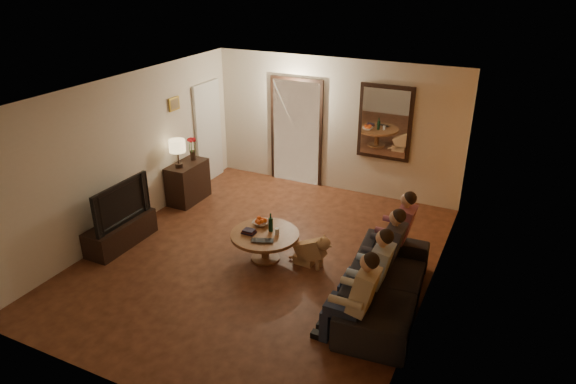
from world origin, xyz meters
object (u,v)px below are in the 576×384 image
at_px(person_b, 373,277).
at_px(person_d, 398,235).
at_px(person_c, 386,254).
at_px(coffee_table, 265,246).
at_px(person_a, 358,303).
at_px(laptop, 262,242).
at_px(bowl, 261,223).
at_px(table_lamp, 178,154).
at_px(sofa, 386,284).
at_px(tv_stand, 121,233).
at_px(tv, 116,202).
at_px(dresser, 188,182).
at_px(dog, 310,249).
at_px(wine_bottle, 271,222).

distance_m(person_b, person_d, 1.20).
bearing_deg(person_c, coffee_table, 178.68).
relative_size(person_a, person_d, 1.00).
relative_size(person_b, laptop, 3.65).
bearing_deg(person_b, person_d, 90.00).
relative_size(person_d, bowl, 4.63).
xyz_separation_m(person_b, person_c, (0.00, 0.60, 0.00)).
relative_size(table_lamp, sofa, 0.24).
height_order(tv_stand, tv, tv).
relative_size(tv, bowl, 4.55).
height_order(dresser, tv_stand, dresser).
height_order(dog, laptop, dog).
distance_m(sofa, person_c, 0.42).
distance_m(person_c, bowl, 2.08).
distance_m(wine_bottle, laptop, 0.41).
relative_size(dresser, tv, 0.72).
height_order(tv, person_a, person_a).
distance_m(tv, person_a, 4.25).
xyz_separation_m(tv, person_d, (4.20, 1.16, -0.16)).
bearing_deg(person_b, sofa, 71.57).
bearing_deg(dog, person_c, -4.89).
xyz_separation_m(person_c, person_d, (0.00, 0.60, 0.00)).
bearing_deg(coffee_table, table_lamp, 156.15).
bearing_deg(tv_stand, person_a, -8.61).
bearing_deg(bowl, person_b, -22.71).
relative_size(tv, laptop, 3.59).
bearing_deg(table_lamp, bowl, -20.62).
bearing_deg(laptop, tv_stand, 166.53).
relative_size(coffee_table, wine_bottle, 3.38).
xyz_separation_m(person_d, bowl, (-2.06, -0.34, -0.12)).
bearing_deg(tv, laptop, -82.28).
relative_size(dresser, person_c, 0.71).
xyz_separation_m(table_lamp, dog, (3.01, -0.89, -0.75)).
bearing_deg(bowl, person_a, -35.35).
xyz_separation_m(coffee_table, wine_bottle, (0.05, 0.10, 0.38)).
relative_size(person_b, dog, 2.14).
bearing_deg(person_d, bowl, -170.73).
xyz_separation_m(dresser, bowl, (2.14, -1.02, 0.10)).
xyz_separation_m(table_lamp, person_d, (4.20, -0.47, -0.43)).
bearing_deg(person_b, wine_bottle, 157.92).
xyz_separation_m(dresser, sofa, (4.30, -1.59, -0.05)).
height_order(dresser, tv, tv).
relative_size(tv, sofa, 0.52).
bearing_deg(dog, laptop, -141.42).
relative_size(tv_stand, person_a, 1.04).
distance_m(person_c, laptop, 1.80).
bearing_deg(tv, person_d, -74.50).
xyz_separation_m(person_a, coffee_table, (-1.88, 1.24, -0.38)).
bearing_deg(wine_bottle, dog, 3.10).
bearing_deg(person_a, tv, 171.39).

